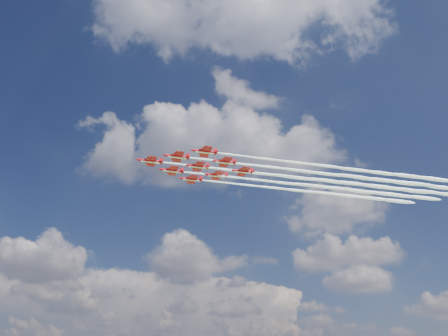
{
  "coord_description": "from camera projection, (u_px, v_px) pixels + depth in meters",
  "views": [
    {
      "loc": [
        32.65,
        -151.88,
        4.0
      ],
      "look_at": [
        13.4,
        -2.19,
        75.9
      ],
      "focal_mm": 35.0,
      "sensor_mm": 36.0,
      "label": 1
    }
  ],
  "objects": [
    {
      "name": "jet_row3_starb",
      "position": [
        311.0,
        192.0,
        190.48
      ],
      "size": [
        105.11,
        45.4,
        2.58
      ],
      "rotation": [
        0.0,
        0.0,
        0.38
      ],
      "color": "red"
    },
    {
      "name": "jet_row4_starb",
      "position": [
        336.0,
        188.0,
        187.03
      ],
      "size": [
        105.11,
        45.4,
        2.58
      ],
      "rotation": [
        0.0,
        0.0,
        0.38
      ],
      "color": "red"
    },
    {
      "name": "jet_row2_starb",
      "position": [
        297.0,
        184.0,
        182.9
      ],
      "size": [
        105.11,
        45.4,
        2.58
      ],
      "rotation": [
        0.0,
        0.0,
        0.38
      ],
      "color": "red"
    },
    {
      "name": "jet_tail",
      "position": [
        363.0,
        185.0,
        183.59
      ],
      "size": [
        105.11,
        45.4,
        2.58
      ],
      "rotation": [
        0.0,
        0.0,
        0.38
      ],
      "color": "red"
    },
    {
      "name": "jet_lead",
      "position": [
        283.0,
        176.0,
        175.33
      ],
      "size": [
        105.11,
        45.4,
        2.58
      ],
      "rotation": [
        0.0,
        0.0,
        0.38
      ],
      "color": "red"
    },
    {
      "name": "jet_row4_port",
      "position": [
        351.0,
        177.0,
        176.02
      ],
      "size": [
        105.11,
        45.4,
        2.58
      ],
      "rotation": [
        0.0,
        0.0,
        0.38
      ],
      "color": "red"
    },
    {
      "name": "jet_row3_centre",
      "position": [
        324.0,
        180.0,
        179.46
      ],
      "size": [
        105.11,
        45.4,
        2.58
      ],
      "rotation": [
        0.0,
        0.0,
        0.38
      ],
      "color": "red"
    },
    {
      "name": "jet_row2_port",
      "position": [
        310.0,
        172.0,
        171.89
      ],
      "size": [
        105.11,
        45.4,
        2.58
      ],
      "rotation": [
        0.0,
        0.0,
        0.38
      ],
      "color": "red"
    },
    {
      "name": "jet_row3_port",
      "position": [
        339.0,
        168.0,
        168.45
      ],
      "size": [
        105.11,
        45.4,
        2.58
      ],
      "rotation": [
        0.0,
        0.0,
        0.38
      ],
      "color": "red"
    }
  ]
}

